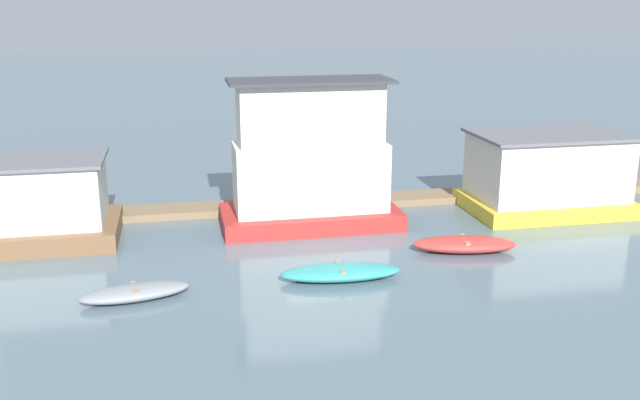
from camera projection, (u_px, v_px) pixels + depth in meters
name	position (u px, v px, depth m)	size (l,w,h in m)	color
ground_plane	(315.00, 228.00, 27.44)	(200.00, 200.00, 0.00)	slate
dock_walkway	(302.00, 204.00, 30.07)	(33.80, 1.58, 0.30)	#846B4C
houseboat_brown	(14.00, 205.00, 25.45)	(7.18, 3.99, 7.33)	brown
houseboat_red	(310.00, 163.00, 27.13)	(6.85, 3.28, 5.66)	red
houseboat_yellow	(547.00, 174.00, 29.32)	(6.43, 4.17, 3.27)	gold
dinghy_grey	(135.00, 292.00, 20.87)	(3.32, 1.60, 0.44)	gray
dinghy_teal	(340.00, 272.00, 22.35)	(3.89, 1.49, 0.48)	teal
dinghy_red	(465.00, 244.00, 24.83)	(3.77, 1.95, 0.52)	red
mooring_post_far_left	(243.00, 196.00, 28.38)	(0.20, 0.20, 1.85)	brown
mooring_post_near_left	(562.00, 179.00, 31.06)	(0.31, 0.31, 1.84)	#846B4C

